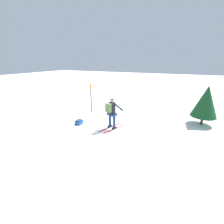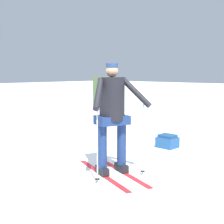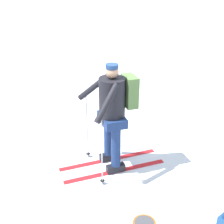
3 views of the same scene
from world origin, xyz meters
The scene contains 2 objects.
ground_plane centered at (0.00, 0.00, 0.00)m, with size 80.00×80.00×0.00m, color white.
skier centered at (-0.10, -0.26, 1.04)m, with size 1.09×1.77×1.76m.
Camera 3 is at (3.22, -3.01, 3.09)m, focal length 50.00 mm.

